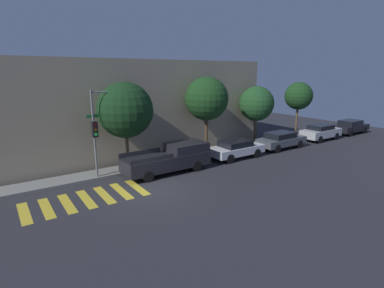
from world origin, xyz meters
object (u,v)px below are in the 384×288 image
sedan_middle (281,140)px  tree_far_end (256,104)px  sedan_near_corner (236,148)px  tree_near_corner (125,110)px  sedan_far_end (321,132)px  tree_behind_truck (299,96)px  traffic_light_pole (101,121)px  sedan_tail_of_row (350,127)px  tree_midblock (207,99)px  pickup_truck (170,158)px

sedan_middle → tree_far_end: (-1.27, 1.73, 2.91)m
sedan_near_corner → tree_near_corner: tree_near_corner is taller
sedan_middle → sedan_far_end: sedan_far_end is taller
sedan_middle → tree_behind_truck: (4.25, 1.73, 3.30)m
tree_near_corner → tree_far_end: 11.53m
tree_near_corner → traffic_light_pole: bearing=-164.8°
tree_near_corner → tree_behind_truck: 17.04m
sedan_tail_of_row → tree_near_corner: size_ratio=0.76×
tree_near_corner → tree_far_end: size_ratio=1.11×
tree_behind_truck → tree_midblock: bearing=-180.0°
tree_midblock → sedan_near_corner: bearing=-49.6°
pickup_truck → tree_midblock: (4.14, 1.73, 3.43)m
traffic_light_pole → tree_far_end: 13.22m
sedan_far_end → tree_far_end: tree_far_end is taller
sedan_near_corner → sedan_middle: (5.01, -0.00, 0.02)m
sedan_tail_of_row → sedan_middle: bearing=180.0°
pickup_truck → sedan_far_end: 16.28m
tree_far_end → sedan_tail_of_row: bearing=-8.1°
sedan_far_end → tree_near_corner: size_ratio=0.74×
traffic_light_pole → tree_behind_truck: tree_behind_truck is taller
sedan_tail_of_row → tree_behind_truck: 7.59m
traffic_light_pole → sedan_far_end: traffic_light_pole is taller
tree_far_end → sedan_far_end: bearing=-14.0°
tree_far_end → pickup_truck: bearing=-169.5°
sedan_near_corner → sedan_tail_of_row: size_ratio=0.98×
sedan_far_end → sedan_tail_of_row: (5.20, 0.00, -0.02)m
sedan_middle → sedan_far_end: (5.66, 0.00, 0.03)m
sedan_middle → tree_far_end: size_ratio=0.88×
sedan_middle → tree_behind_truck: size_ratio=0.84×
sedan_middle → tree_behind_truck: 5.65m
pickup_truck → sedan_far_end: (16.28, 0.00, -0.12)m
sedan_middle → tree_near_corner: tree_near_corner is taller
tree_near_corner → tree_behind_truck: size_ratio=1.06×
sedan_far_end → tree_midblock: 12.76m
sedan_tail_of_row → tree_near_corner: 23.94m
pickup_truck → tree_behind_truck: (14.87, 1.73, 3.15)m
sedan_far_end → tree_far_end: (-6.93, 1.73, 2.88)m
tree_near_corner → tree_midblock: 6.33m
sedan_far_end → sedan_tail_of_row: bearing=0.0°
tree_midblock → traffic_light_pole: bearing=-176.7°
pickup_truck → tree_near_corner: 4.12m
traffic_light_pole → sedan_near_corner: bearing=-7.6°
traffic_light_pole → pickup_truck: traffic_light_pole is taller
sedan_middle → sedan_tail_of_row: 10.86m
sedan_far_end → traffic_light_pole: bearing=176.4°
pickup_truck → sedan_far_end: bearing=0.0°
traffic_light_pole → sedan_tail_of_row: bearing=-2.9°
sedan_middle → tree_near_corner: size_ratio=0.79×
traffic_light_pole → sedan_tail_of_row: 25.51m
sedan_far_end → sedan_tail_of_row: size_ratio=0.98×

